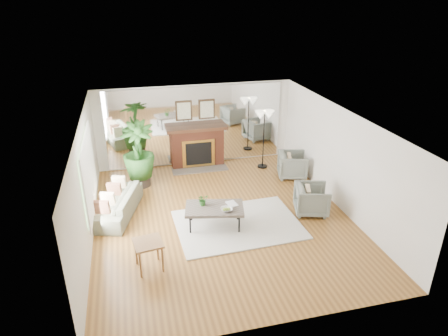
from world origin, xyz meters
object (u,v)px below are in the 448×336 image
object	(u,v)px
fireplace	(197,146)
coffee_table	(214,209)
armchair_back	(293,165)
side_table	(148,246)
sofa	(117,204)
potted_ficus	(138,153)
armchair_front	(312,199)
floor_lamp	(264,119)

from	to	relation	value
fireplace	coffee_table	distance (m)	3.63
armchair_back	side_table	size ratio (longest dim) A/B	1.33
sofa	potted_ficus	size ratio (longest dim) A/B	1.06
side_table	armchair_back	bearing A→B (deg)	36.84
armchair_front	armchair_back	bearing A→B (deg)	6.54
fireplace	sofa	size ratio (longest dim) A/B	1.04
armchair_front	floor_lamp	bearing A→B (deg)	21.40
fireplace	potted_ficus	bearing A→B (deg)	-151.32
coffee_table	armchair_front	size ratio (longest dim) A/B	1.82
fireplace	side_table	distance (m)	5.12
armchair_front	potted_ficus	world-z (taller)	potted_ficus
sofa	armchair_back	size ratio (longest dim) A/B	2.42
floor_lamp	sofa	bearing A→B (deg)	-156.84
coffee_table	armchair_front	bearing A→B (deg)	1.82
side_table	floor_lamp	world-z (taller)	floor_lamp
armchair_front	potted_ficus	size ratio (longest dim) A/B	0.43
armchair_front	floor_lamp	world-z (taller)	floor_lamp
armchair_back	armchair_front	distance (m)	2.08
coffee_table	armchair_back	world-z (taller)	armchair_back
potted_ficus	floor_lamp	size ratio (longest dim) A/B	1.03
armchair_front	side_table	size ratio (longest dim) A/B	1.30
armchair_back	floor_lamp	xyz separation A→B (m)	(-0.61, 0.88, 1.17)
fireplace	floor_lamp	bearing A→B (deg)	-17.18
sofa	armchair_front	xyz separation A→B (m)	(4.64, -1.06, 0.08)
coffee_table	potted_ficus	size ratio (longest dim) A/B	0.78
coffee_table	sofa	size ratio (longest dim) A/B	0.74
coffee_table	side_table	xyz separation A→B (m)	(-1.57, -1.16, 0.03)
armchair_back	floor_lamp	world-z (taller)	floor_lamp
sofa	floor_lamp	xyz separation A→B (m)	(4.39, 1.88, 1.25)
fireplace	armchair_back	world-z (taller)	fireplace
fireplace	armchair_front	world-z (taller)	fireplace
coffee_table	floor_lamp	bearing A→B (deg)	53.81
armchair_back	fireplace	bearing A→B (deg)	75.85
armchair_back	potted_ficus	xyz separation A→B (m)	(-4.36, 0.49, 0.62)
armchair_back	armchair_front	xyz separation A→B (m)	(-0.36, -2.05, -0.01)
armchair_back	potted_ficus	size ratio (longest dim) A/B	0.44
coffee_table	armchair_front	distance (m)	2.46
side_table	potted_ficus	size ratio (longest dim) A/B	0.33
fireplace	sofa	bearing A→B (deg)	-134.72
side_table	fireplace	bearing A→B (deg)	68.87
sofa	potted_ficus	xyz separation A→B (m)	(0.64, 1.48, 0.70)
armchair_back	armchair_front	bearing A→B (deg)	-173.87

